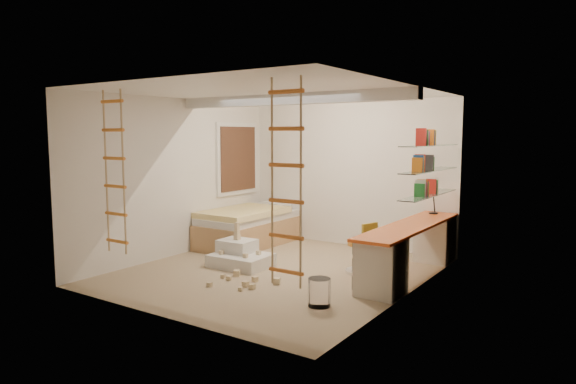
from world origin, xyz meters
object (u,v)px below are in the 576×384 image
Objects in this scene: bed at (249,227)px; desk at (411,248)px; play_platform at (240,256)px; swivel_chair at (362,254)px.

desk is at bearing -6.49° from bed.
bed is (-3.20, 0.36, -0.07)m from desk.
desk is 2.55m from play_platform.
bed is 2.24× the size of play_platform.
desk is 3.70× the size of swivel_chair.
bed reaches higher than play_platform.
play_platform is at bearing -159.06° from desk.
desk is at bearing 20.94° from play_platform.
desk is 3.22m from bed.
bed is 1.53m from play_platform.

